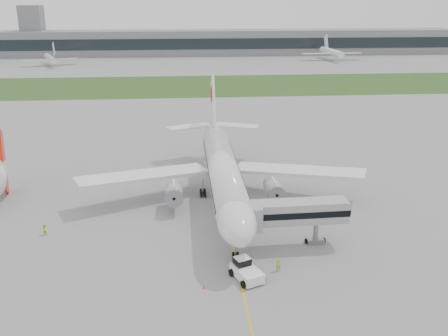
{
  "coord_description": "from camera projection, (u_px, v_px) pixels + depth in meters",
  "views": [
    {
      "loc": [
        -6.5,
        -72.3,
        32.25
      ],
      "look_at": [
        -0.02,
        2.0,
        6.66
      ],
      "focal_mm": 40.0,
      "sensor_mm": 36.0,
      "label": 1
    }
  ],
  "objects": [
    {
      "name": "apron_markings",
      "position": [
        228.0,
        225.0,
        74.41
      ],
      "size": [
        70.0,
        70.0,
        0.04
      ],
      "primitive_type": null,
      "color": "gold",
      "rests_on": "ground"
    },
    {
      "name": "pushback_tug",
      "position": [
        246.0,
        270.0,
        60.2
      ],
      "size": [
        4.28,
        5.07,
        2.28
      ],
      "rotation": [
        0.0,
        0.0,
        0.39
      ],
      "color": "white",
      "rests_on": "ground"
    },
    {
      "name": "distant_aircraft_left",
      "position": [
        51.0,
        66.0,
        247.8
      ],
      "size": [
        33.48,
        31.66,
        10.25
      ],
      "primitive_type": null,
      "rotation": [
        0.0,
        0.0,
        0.36
      ],
      "color": "white",
      "rests_on": "ground"
    },
    {
      "name": "distant_aircraft_right",
      "position": [
        331.0,
        60.0,
        269.47
      ],
      "size": [
        34.37,
        30.78,
        12.49
      ],
      "primitive_type": null,
      "rotation": [
        0.0,
        0.0,
        0.06
      ],
      "color": "white",
      "rests_on": "ground"
    },
    {
      "name": "airliner",
      "position": [
        223.0,
        168.0,
        81.88
      ],
      "size": [
        48.13,
        53.95,
        17.88
      ],
      "color": "white",
      "rests_on": "ground"
    },
    {
      "name": "control_tower",
      "position": [
        36.0,
        56.0,
        290.34
      ],
      "size": [
        12.0,
        12.0,
        56.0
      ],
      "primitive_type": null,
      "color": "slate",
      "rests_on": "ground"
    },
    {
      "name": "grass_strip",
      "position": [
        197.0,
        85.0,
        192.2
      ],
      "size": [
        600.0,
        50.0,
        0.02
      ],
      "primitive_type": "cube",
      "color": "#284C1C",
      "rests_on": "ground"
    },
    {
      "name": "terminal_building",
      "position": [
        190.0,
        42.0,
        293.46
      ],
      "size": [
        320.0,
        22.3,
        14.0
      ],
      "color": "slate",
      "rests_on": "ground"
    },
    {
      "name": "safety_cone_right",
      "position": [
        246.0,
        286.0,
        58.21
      ],
      "size": [
        0.45,
        0.45,
        0.62
      ],
      "primitive_type": "cone",
      "color": "#FC430D",
      "rests_on": "ground"
    },
    {
      "name": "ground_crew_near",
      "position": [
        278.0,
        264.0,
        61.76
      ],
      "size": [
        0.69,
        0.49,
        1.8
      ],
      "primitive_type": "imported",
      "rotation": [
        0.0,
        0.0,
        3.06
      ],
      "color": "#9AD022",
      "rests_on": "ground"
    },
    {
      "name": "jet_bridge",
      "position": [
        291.0,
        213.0,
        66.5
      ],
      "size": [
        14.55,
        4.55,
        6.73
      ],
      "rotation": [
        0.0,
        0.0,
        0.03
      ],
      "color": "#A7A7AA",
      "rests_on": "ground"
    },
    {
      "name": "safety_cone_left",
      "position": [
        204.0,
        287.0,
        58.19
      ],
      "size": [
        0.36,
        0.36,
        0.5
      ],
      "primitive_type": "cone",
      "color": "#FC430D",
      "rests_on": "ground"
    },
    {
      "name": "ground",
      "position": [
        225.0,
        212.0,
        79.13
      ],
      "size": [
        600.0,
        600.0,
        0.0
      ],
      "primitive_type": "plane",
      "color": "#969699",
      "rests_on": "ground"
    },
    {
      "name": "ground_crew_far",
      "position": [
        45.0,
        230.0,
        71.09
      ],
      "size": [
        0.99,
        1.04,
        1.68
      ],
      "primitive_type": "imported",
      "rotation": [
        0.0,
        0.0,
        0.96
      ],
      "color": "#CDF929",
      "rests_on": "ground"
    }
  ]
}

